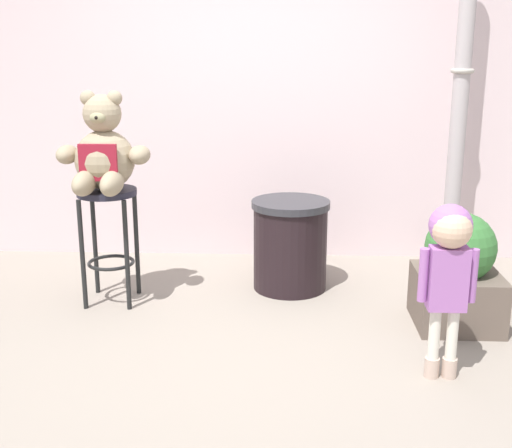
% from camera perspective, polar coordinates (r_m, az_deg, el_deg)
% --- Properties ---
extents(ground_plane, '(24.00, 24.00, 0.00)m').
position_cam_1_polar(ground_plane, '(3.89, -2.14, -10.92)').
color(ground_plane, gray).
extents(building_wall, '(7.44, 0.30, 3.93)m').
position_cam_1_polar(building_wall, '(5.48, -0.64, 17.82)').
color(building_wall, silver).
rests_on(building_wall, ground_plane).
extents(bar_stool_with_teddy, '(0.39, 0.39, 0.79)m').
position_cam_1_polar(bar_stool_with_teddy, '(4.54, -12.62, 0.17)').
color(bar_stool_with_teddy, '#201F2D').
rests_on(bar_stool_with_teddy, ground_plane).
extents(teddy_bear, '(0.61, 0.55, 0.65)m').
position_cam_1_polar(teddy_bear, '(4.42, -13.07, 5.88)').
color(teddy_bear, gray).
rests_on(teddy_bear, bar_stool_with_teddy).
extents(child_walking, '(0.30, 0.24, 0.94)m').
position_cam_1_polar(child_walking, '(3.50, 16.36, -2.54)').
color(child_walking, '#C2A796').
rests_on(child_walking, ground_plane).
extents(trash_bin, '(0.56, 0.56, 0.65)m').
position_cam_1_polar(trash_bin, '(4.75, 2.98, -1.77)').
color(trash_bin, black).
rests_on(trash_bin, ground_plane).
extents(lamppost, '(0.29, 0.29, 2.64)m').
position_cam_1_polar(lamppost, '(5.20, 16.99, 7.03)').
color(lamppost, '#A4A399').
rests_on(lamppost, ground_plane).
extents(planter_with_shrub, '(0.51, 0.51, 0.72)m').
position_cam_1_polar(planter_with_shrub, '(4.31, 17.09, -4.18)').
color(planter_with_shrub, brown).
rests_on(planter_with_shrub, ground_plane).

